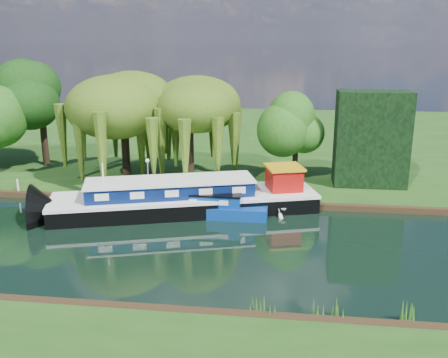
# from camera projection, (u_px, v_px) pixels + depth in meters

# --- Properties ---
(ground) EXTENTS (120.00, 120.00, 0.00)m
(ground) POSITION_uv_depth(u_px,v_px,m) (98.00, 241.00, 32.16)
(ground) COLOR black
(far_bank) EXTENTS (120.00, 52.00, 0.45)m
(far_bank) POSITION_uv_depth(u_px,v_px,m) (194.00, 137.00, 64.53)
(far_bank) COLOR #1A3D10
(far_bank) RESTS_ON ground
(dutch_barge) EXTENTS (20.21, 10.04, 4.17)m
(dutch_barge) POSITION_uv_depth(u_px,v_px,m) (188.00, 198.00, 37.45)
(dutch_barge) COLOR black
(dutch_barge) RESTS_ON ground
(narrowboat) EXTENTS (13.06, 2.35, 1.90)m
(narrowboat) POSITION_uv_depth(u_px,v_px,m) (180.00, 205.00, 36.99)
(narrowboat) COLOR navy
(narrowboat) RESTS_ON ground
(white_cruiser) EXTENTS (2.83, 2.52, 1.36)m
(white_cruiser) POSITION_uv_depth(u_px,v_px,m) (278.00, 214.00, 37.19)
(white_cruiser) COLOR silver
(white_cruiser) RESTS_ON ground
(willow_left) EXTENTS (7.49, 7.49, 8.98)m
(willow_left) POSITION_uv_depth(u_px,v_px,m) (123.00, 107.00, 42.64)
(willow_left) COLOR black
(willow_left) RESTS_ON far_bank
(willow_right) EXTENTS (6.77, 6.77, 8.24)m
(willow_right) POSITION_uv_depth(u_px,v_px,m) (189.00, 114.00, 42.08)
(willow_right) COLOR black
(willow_right) RESTS_ON far_bank
(tree_far_mid) EXTENTS (5.73, 5.73, 9.38)m
(tree_far_mid) POSITION_uv_depth(u_px,v_px,m) (40.00, 100.00, 47.93)
(tree_far_mid) COLOR black
(tree_far_mid) RESTS_ON far_bank
(tree_far_right) EXTENTS (4.10, 4.10, 6.72)m
(tree_far_right) POSITION_uv_depth(u_px,v_px,m) (296.00, 129.00, 43.03)
(tree_far_right) COLOR black
(tree_far_right) RESTS_ON far_bank
(conifer_hedge) EXTENTS (6.00, 3.00, 8.00)m
(conifer_hedge) POSITION_uv_depth(u_px,v_px,m) (371.00, 139.00, 42.00)
(conifer_hedge) COLOR black
(conifer_hedge) RESTS_ON far_bank
(lamppost) EXTENTS (0.36, 0.36, 2.56)m
(lamppost) POSITION_uv_depth(u_px,v_px,m) (148.00, 165.00, 41.45)
(lamppost) COLOR silver
(lamppost) RESTS_ON far_bank
(mooring_posts) EXTENTS (19.16, 0.16, 1.00)m
(mooring_posts) POSITION_uv_depth(u_px,v_px,m) (129.00, 189.00, 39.97)
(mooring_posts) COLOR silver
(mooring_posts) RESTS_ON far_bank
(reeds_near) EXTENTS (33.70, 1.50, 1.10)m
(reeds_near) POSITION_uv_depth(u_px,v_px,m) (176.00, 300.00, 23.95)
(reeds_near) COLOR #285416
(reeds_near) RESTS_ON ground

